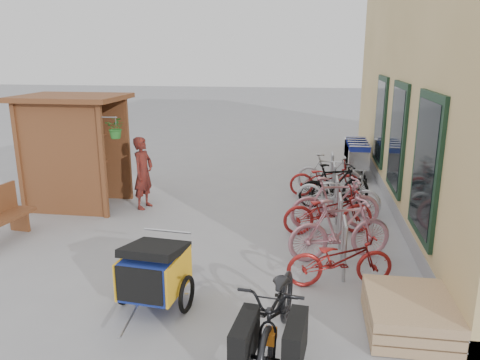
# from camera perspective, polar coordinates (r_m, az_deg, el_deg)

# --- Properties ---
(ground) EXTENTS (80.00, 80.00, 0.00)m
(ground) POSITION_cam_1_polar(r_m,az_deg,el_deg) (7.59, -5.53, -10.13)
(ground) COLOR gray
(kiosk) EXTENTS (2.49, 1.65, 2.40)m
(kiosk) POSITION_cam_1_polar(r_m,az_deg,el_deg) (10.54, -19.99, 5.08)
(kiosk) COLOR brown
(kiosk) RESTS_ON ground
(bike_rack) EXTENTS (0.05, 5.35, 0.86)m
(bike_rack) POSITION_cam_1_polar(r_m,az_deg,el_deg) (9.46, 11.69, -1.84)
(bike_rack) COLOR #A5A8AD
(bike_rack) RESTS_ON ground
(pallet_stack) EXTENTS (1.00, 1.20, 0.40)m
(pallet_stack) POSITION_cam_1_polar(r_m,az_deg,el_deg) (6.18, 19.94, -15.13)
(pallet_stack) COLOR tan
(pallet_stack) RESTS_ON ground
(shopping_carts) EXTENTS (0.55, 2.18, 0.99)m
(shopping_carts) POSITION_cam_1_polar(r_m,az_deg,el_deg) (13.32, 13.93, 3.22)
(shopping_carts) COLOR silver
(shopping_carts) RESTS_ON ground
(child_trailer) EXTENTS (0.97, 1.60, 0.93)m
(child_trailer) POSITION_cam_1_polar(r_m,az_deg,el_deg) (6.28, -10.39, -10.77)
(child_trailer) COLOR #1B2999
(child_trailer) RESTS_ON ground
(cargo_bike) EXTENTS (0.86, 1.96, 1.00)m
(cargo_bike) POSITION_cam_1_polar(r_m,az_deg,el_deg) (5.33, 4.67, -15.80)
(cargo_bike) COLOR black
(cargo_bike) RESTS_ON ground
(person_kiosk) EXTENTS (0.49, 0.63, 1.55)m
(person_kiosk) POSITION_cam_1_polar(r_m,az_deg,el_deg) (10.16, -11.71, 0.85)
(person_kiosk) COLOR maroon
(person_kiosk) RESTS_ON ground
(bike_0) EXTENTS (1.62, 0.88, 0.81)m
(bike_0) POSITION_cam_1_polar(r_m,az_deg,el_deg) (6.90, 12.08, -9.42)
(bike_0) COLOR maroon
(bike_0) RESTS_ON ground
(bike_1) EXTENTS (1.79, 1.03, 1.04)m
(bike_1) POSITION_cam_1_polar(r_m,az_deg,el_deg) (7.67, 12.12, -5.91)
(bike_1) COLOR #C27E8D
(bike_1) RESTS_ON ground
(bike_2) EXTENTS (1.76, 0.97, 0.88)m
(bike_2) POSITION_cam_1_polar(r_m,az_deg,el_deg) (8.74, 10.69, -3.75)
(bike_2) COLOR maroon
(bike_2) RESTS_ON ground
(bike_3) EXTENTS (1.78, 0.85, 1.03)m
(bike_3) POSITION_cam_1_polar(r_m,az_deg,el_deg) (8.96, 11.56, -2.80)
(bike_3) COLOR #C27E8D
(bike_3) RESTS_ON ground
(bike_4) EXTENTS (1.84, 1.00, 0.92)m
(bike_4) POSITION_cam_1_polar(r_m,az_deg,el_deg) (9.84, 11.87, -1.52)
(bike_4) COLOR #ACACB0
(bike_4) RESTS_ON ground
(bike_5) EXTENTS (1.69, 0.97, 0.98)m
(bike_5) POSITION_cam_1_polar(r_m,az_deg,el_deg) (10.25, 11.41, -0.66)
(bike_5) COLOR black
(bike_5) RESTS_ON ground
(bike_6) EXTENTS (1.66, 0.66, 0.86)m
(bike_6) POSITION_cam_1_polar(r_m,az_deg,el_deg) (10.98, 10.36, 0.14)
(bike_6) COLOR maroon
(bike_6) RESTS_ON ground
(bike_7) EXTENTS (1.60, 0.73, 0.93)m
(bike_7) POSITION_cam_1_polar(r_m,az_deg,el_deg) (11.37, 10.81, 0.81)
(bike_7) COLOR #ACACB0
(bike_7) RESTS_ON ground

